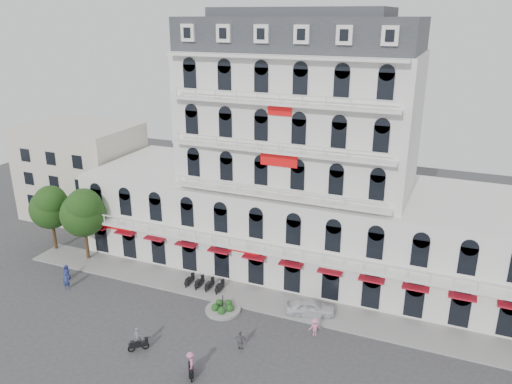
% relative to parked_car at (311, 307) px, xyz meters
% --- Properties ---
extents(ground, '(120.00, 120.00, 0.00)m').
position_rel_parked_car_xyz_m(ground, '(-4.42, -8.49, -0.74)').
color(ground, '#38383A').
rests_on(ground, ground).
extents(sidewalk, '(53.00, 4.00, 0.16)m').
position_rel_parked_car_xyz_m(sidewalk, '(-4.42, 0.51, -0.66)').
color(sidewalk, gray).
rests_on(sidewalk, ground).
extents(main_building, '(45.00, 15.00, 25.80)m').
position_rel_parked_car_xyz_m(main_building, '(-4.42, 9.50, 9.22)').
color(main_building, silver).
rests_on(main_building, ground).
extents(flank_building_west, '(14.00, 10.00, 12.00)m').
position_rel_parked_car_xyz_m(flank_building_west, '(-34.42, 11.51, 5.26)').
color(flank_building_west, beige).
rests_on(flank_building_west, ground).
extents(traffic_island, '(3.20, 3.20, 1.60)m').
position_rel_parked_car_xyz_m(traffic_island, '(-7.42, -2.49, -0.48)').
color(traffic_island, gray).
rests_on(traffic_island, ground).
extents(parked_scooter_row, '(4.40, 1.80, 1.10)m').
position_rel_parked_car_xyz_m(parked_scooter_row, '(-10.77, 0.31, -0.74)').
color(parked_scooter_row, black).
rests_on(parked_scooter_row, ground).
extents(tree_west_outer, '(4.50, 4.48, 7.76)m').
position_rel_parked_car_xyz_m(tree_west_outer, '(-30.36, 1.49, 4.61)').
color(tree_west_outer, '#382314').
rests_on(tree_west_outer, ground).
extents(tree_west_inner, '(4.76, 4.76, 8.25)m').
position_rel_parked_car_xyz_m(tree_west_inner, '(-25.36, 0.99, 4.94)').
color(tree_west_inner, '#382314').
rests_on(tree_west_inner, ground).
extents(parked_car, '(4.68, 3.01, 1.48)m').
position_rel_parked_car_xyz_m(parked_car, '(0.00, 0.00, 0.00)').
color(parked_car, silver).
rests_on(parked_car, ground).
extents(rider_west, '(1.37, 1.25, 2.07)m').
position_rel_parked_car_xyz_m(rider_west, '(-11.15, -10.09, 0.17)').
color(rider_west, black).
rests_on(rider_west, ground).
extents(rider_center, '(1.08, 1.51, 2.10)m').
position_rel_parked_car_xyz_m(rider_center, '(-5.80, -11.14, 0.36)').
color(rider_center, black).
rests_on(rider_center, ground).
extents(pedestrian_left, '(0.87, 0.68, 1.58)m').
position_rel_parked_car_xyz_m(pedestrian_left, '(-24.42, -3.33, 0.05)').
color(pedestrian_left, navy).
rests_on(pedestrian_left, ground).
extents(pedestrian_mid, '(1.06, 0.59, 1.71)m').
position_rel_parked_car_xyz_m(pedestrian_mid, '(-3.72, -6.90, 0.11)').
color(pedestrian_mid, slate).
rests_on(pedestrian_mid, ground).
extents(pedestrian_right, '(1.18, 1.07, 1.59)m').
position_rel_parked_car_xyz_m(pedestrian_right, '(1.21, -2.85, 0.05)').
color(pedestrian_right, pink).
rests_on(pedestrian_right, ground).
extents(pedestrian_far, '(0.78, 0.71, 1.79)m').
position_rel_parked_car_xyz_m(pedestrian_far, '(-23.08, -4.84, 0.15)').
color(pedestrian_far, navy).
rests_on(pedestrian_far, ground).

